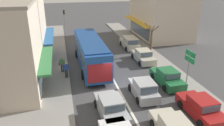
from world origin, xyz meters
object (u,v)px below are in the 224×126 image
object	(u,v)px
parked_sedan_kerb_front	(201,108)
pedestrian_browsing_midblock	(66,69)
parked_wagon_kerb_rear	(130,43)
parked_sedan_kerb_second	(167,77)
street_tree_right	(151,40)
traffic_light_downstreet	(64,18)
pedestrian_with_handbag_near	(62,64)
directional_road_sign	(189,60)
sedan_adjacent_lane_trail	(111,107)
parked_sedan_kerb_third	(143,56)
city_bus	(90,51)
hatchback_adjacent_lane_lead	(144,89)

from	to	relation	value
parked_sedan_kerb_front	pedestrian_browsing_midblock	world-z (taller)	pedestrian_browsing_midblock
parked_sedan_kerb_front	parked_wagon_kerb_rear	size ratio (longest dim) A/B	0.94
parked_sedan_kerb_second	street_tree_right	size ratio (longest dim) A/B	1.02
traffic_light_downstreet	pedestrian_with_handbag_near	world-z (taller)	traffic_light_downstreet
street_tree_right	pedestrian_with_handbag_near	distance (m)	11.84
parked_wagon_kerb_rear	directional_road_sign	bearing A→B (deg)	-83.60
traffic_light_downstreet	directional_road_sign	xyz separation A→B (m)	(9.99, -22.35, -0.15)
parked_sedan_kerb_second	parked_wagon_kerb_rear	size ratio (longest dim) A/B	0.94
sedan_adjacent_lane_trail	traffic_light_downstreet	xyz separation A→B (m)	(-2.36, 24.90, 2.19)
parked_sedan_kerb_second	pedestrian_with_handbag_near	xyz separation A→B (m)	(-9.52, 4.77, 0.40)
pedestrian_browsing_midblock	parked_sedan_kerb_third	bearing A→B (deg)	16.79
parked_sedan_kerb_second	street_tree_right	xyz separation A→B (m)	(1.76, 8.24, 1.24)
street_tree_right	city_bus	bearing A→B (deg)	-163.85
parked_sedan_kerb_second	city_bus	bearing A→B (deg)	137.40
parked_sedan_kerb_third	directional_road_sign	bearing A→B (deg)	-78.30
sedan_adjacent_lane_trail	parked_wagon_kerb_rear	xyz separation A→B (m)	(6.23, 15.10, 0.08)
pedestrian_browsing_midblock	parked_wagon_kerb_rear	bearing A→B (deg)	41.80
street_tree_right	sedan_adjacent_lane_trail	bearing A→B (deg)	-124.05
hatchback_adjacent_lane_lead	pedestrian_with_handbag_near	world-z (taller)	pedestrian_with_handbag_near
sedan_adjacent_lane_trail	street_tree_right	world-z (taller)	street_tree_right
sedan_adjacent_lane_trail	pedestrian_browsing_midblock	bearing A→B (deg)	112.77
directional_road_sign	pedestrian_browsing_midblock	xyz separation A→B (m)	(-10.55, 4.38, -1.64)
street_tree_right	pedestrian_browsing_midblock	xyz separation A→B (m)	(-10.93, -4.94, -0.83)
hatchback_adjacent_lane_lead	parked_sedan_kerb_front	distance (m)	4.67
pedestrian_browsing_midblock	city_bus	bearing A→B (deg)	42.91
city_bus	parked_sedan_kerb_third	bearing A→B (deg)	1.44
parked_sedan_kerb_third	parked_wagon_kerb_rear	world-z (taller)	parked_wagon_kerb_rear
city_bus	parked_wagon_kerb_rear	distance (m)	8.55
city_bus	directional_road_sign	world-z (taller)	directional_road_sign
parked_sedan_kerb_second	traffic_light_downstreet	distance (m)	23.05
parked_sedan_kerb_front	hatchback_adjacent_lane_lead	bearing A→B (deg)	131.13
parked_sedan_kerb_third	street_tree_right	size ratio (longest dim) A/B	1.02
parked_wagon_kerb_rear	traffic_light_downstreet	world-z (taller)	traffic_light_downstreet
parked_sedan_kerb_third	traffic_light_downstreet	size ratio (longest dim) A/B	1.01
parked_sedan_kerb_front	parked_wagon_kerb_rear	bearing A→B (deg)	90.33
directional_road_sign	pedestrian_with_handbag_near	distance (m)	12.48
directional_road_sign	pedestrian_browsing_midblock	bearing A→B (deg)	157.43
directional_road_sign	pedestrian_with_handbag_near	size ratio (longest dim) A/B	2.21
parked_sedan_kerb_second	parked_sedan_kerb_third	size ratio (longest dim) A/B	1.00
parked_sedan_kerb_front	pedestrian_with_handbag_near	world-z (taller)	pedestrian_with_handbag_near
street_tree_right	parked_sedan_kerb_second	bearing A→B (deg)	-102.07
directional_road_sign	pedestrian_browsing_midblock	size ratio (longest dim) A/B	2.21
parked_sedan_kerb_front	traffic_light_downstreet	world-z (taller)	traffic_light_downstreet
parked_sedan_kerb_front	directional_road_sign	bearing A→B (deg)	72.36
parked_sedan_kerb_third	traffic_light_downstreet	distance (m)	17.59
parked_sedan_kerb_front	directional_road_sign	xyz separation A→B (m)	(1.31, 4.12, 2.04)
parked_sedan_kerb_front	parked_sedan_kerb_second	size ratio (longest dim) A/B	1.00
hatchback_adjacent_lane_lead	pedestrian_with_handbag_near	bearing A→B (deg)	135.26
city_bus	street_tree_right	bearing A→B (deg)	16.15
sedan_adjacent_lane_trail	parked_wagon_kerb_rear	size ratio (longest dim) A/B	0.95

